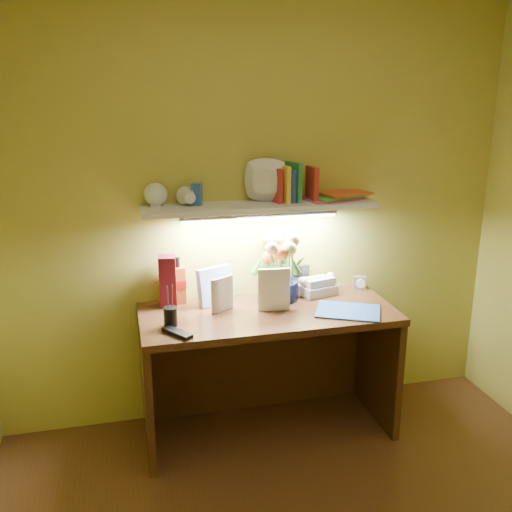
{
  "coord_description": "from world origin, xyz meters",
  "views": [
    {
      "loc": [
        -0.76,
        -1.62,
        1.92
      ],
      "look_at": [
        -0.03,
        1.35,
        1.02
      ],
      "focal_mm": 40.0,
      "sensor_mm": 36.0,
      "label": 1
    }
  ],
  "objects_px": {
    "telephone": "(317,284)",
    "desk_clock": "(359,282)",
    "flower_bouquet": "(279,267)",
    "whisky_bottle": "(178,280)",
    "desk": "(268,372)"
  },
  "relations": [
    {
      "from": "telephone",
      "to": "desk_clock",
      "type": "bearing_deg",
      "value": -7.94
    },
    {
      "from": "flower_bouquet",
      "to": "telephone",
      "type": "distance_m",
      "value": 0.28
    },
    {
      "from": "telephone",
      "to": "whisky_bottle",
      "type": "relative_size",
      "value": 0.75
    },
    {
      "from": "flower_bouquet",
      "to": "whisky_bottle",
      "type": "xyz_separation_m",
      "value": [
        -0.57,
        0.08,
        -0.06
      ]
    },
    {
      "from": "desk",
      "to": "desk_clock",
      "type": "distance_m",
      "value": 0.79
    },
    {
      "from": "whisky_bottle",
      "to": "desk",
      "type": "bearing_deg",
      "value": -27.61
    },
    {
      "from": "flower_bouquet",
      "to": "desk",
      "type": "bearing_deg",
      "value": -122.87
    },
    {
      "from": "desk",
      "to": "whisky_bottle",
      "type": "height_order",
      "value": "whisky_bottle"
    },
    {
      "from": "desk",
      "to": "telephone",
      "type": "relative_size",
      "value": 6.93
    },
    {
      "from": "whisky_bottle",
      "to": "desk_clock",
      "type": "bearing_deg",
      "value": -1.1
    },
    {
      "from": "flower_bouquet",
      "to": "whisky_bottle",
      "type": "height_order",
      "value": "flower_bouquet"
    },
    {
      "from": "desk",
      "to": "desk_clock",
      "type": "xyz_separation_m",
      "value": [
        0.64,
        0.22,
        0.41
      ]
    },
    {
      "from": "flower_bouquet",
      "to": "desk_clock",
      "type": "distance_m",
      "value": 0.55
    },
    {
      "from": "desk",
      "to": "flower_bouquet",
      "type": "relative_size",
      "value": 3.57
    },
    {
      "from": "flower_bouquet",
      "to": "telephone",
      "type": "relative_size",
      "value": 1.94
    }
  ]
}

